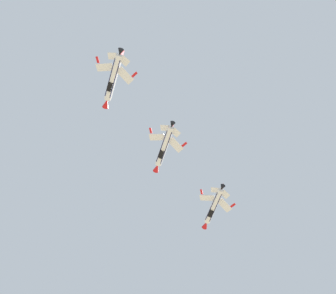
% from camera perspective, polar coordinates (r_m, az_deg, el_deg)
% --- Properties ---
extents(fighter_jet_lead, '(10.25, 15.97, 4.64)m').
position_cam_1_polar(fighter_jet_lead, '(154.70, 4.77, -6.22)').
color(fighter_jet_lead, white).
extents(fighter_jet_left_wing, '(10.29, 15.97, 4.58)m').
position_cam_1_polar(fighter_jet_left_wing, '(142.61, -0.40, -0.00)').
color(fighter_jet_left_wing, white).
extents(fighter_jet_right_wing, '(10.30, 15.97, 4.57)m').
position_cam_1_polar(fighter_jet_right_wing, '(130.89, -5.75, 7.10)').
color(fighter_jet_right_wing, white).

